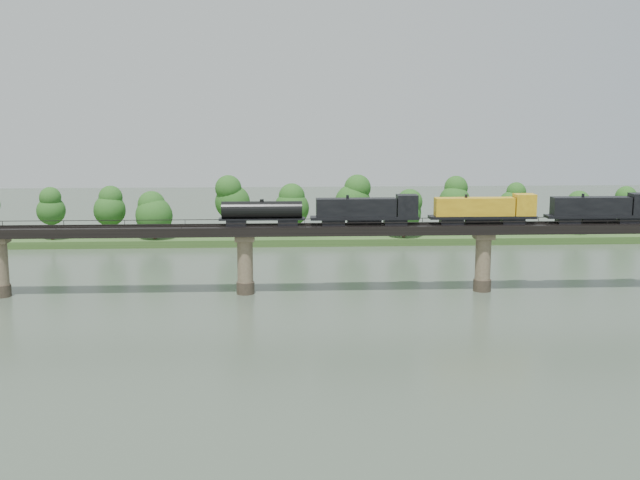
{
  "coord_description": "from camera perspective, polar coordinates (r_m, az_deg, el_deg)",
  "views": [
    {
      "loc": [
        5.91,
        -100.9,
        31.67
      ],
      "look_at": [
        12.47,
        30.0,
        9.0
      ],
      "focal_mm": 45.0,
      "sensor_mm": 36.0,
      "label": 1
    }
  ],
  "objects": [
    {
      "name": "far_bank",
      "position": [
        188.53,
        -4.63,
        0.36
      ],
      "size": [
        300.0,
        24.0,
        1.6
      ],
      "primitive_type": "cube",
      "color": "#315321",
      "rests_on": "ground"
    },
    {
      "name": "far_treeline",
      "position": [
        183.4,
        -7.27,
        2.58
      ],
      "size": [
        289.06,
        17.54,
        13.6
      ],
      "color": "#382619",
      "rests_on": "far_bank"
    },
    {
      "name": "bridge",
      "position": [
        133.63,
        -5.35,
        -1.54
      ],
      "size": [
        236.0,
        30.0,
        11.5
      ],
      "color": "#473A2D",
      "rests_on": "ground"
    },
    {
      "name": "bridge_superstructure",
      "position": [
        132.53,
        -5.39,
        1.14
      ],
      "size": [
        220.0,
        4.9,
        0.75
      ],
      "color": "black",
      "rests_on": "bridge"
    },
    {
      "name": "freight_train",
      "position": [
        134.89,
        8.83,
        2.12
      ],
      "size": [
        72.49,
        2.82,
        4.99
      ],
      "color": "black",
      "rests_on": "bridge"
    },
    {
      "name": "ground",
      "position": [
        105.91,
        -5.99,
        -7.64
      ],
      "size": [
        400.0,
        400.0,
        0.0
      ],
      "primitive_type": "plane",
      "color": "#394738",
      "rests_on": "ground"
    }
  ]
}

